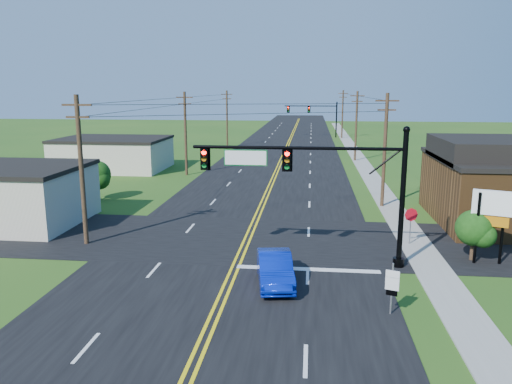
# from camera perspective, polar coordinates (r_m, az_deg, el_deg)

# --- Properties ---
(ground) EXTENTS (260.00, 260.00, 0.00)m
(ground) POSITION_cam_1_polar(r_m,az_deg,el_deg) (20.60, -5.85, -15.27)
(ground) COLOR #224C15
(ground) RESTS_ON ground
(road_main) EXTENTS (16.00, 220.00, 0.04)m
(road_main) POSITION_cam_1_polar(r_m,az_deg,el_deg) (68.67, 2.89, 3.95)
(road_main) COLOR black
(road_main) RESTS_ON ground
(road_cross) EXTENTS (70.00, 10.00, 0.04)m
(road_cross) POSITION_cam_1_polar(r_m,az_deg,el_deg) (31.59, -1.29, -5.40)
(road_cross) COLOR black
(road_cross) RESTS_ON ground
(sidewalk) EXTENTS (2.00, 160.00, 0.08)m
(sidewalk) POSITION_cam_1_polar(r_m,az_deg,el_deg) (59.01, 12.54, 2.42)
(sidewalk) COLOR gray
(sidewalk) RESTS_ON ground
(signal_mast_main) EXTENTS (11.30, 0.60, 7.48)m
(signal_mast_main) POSITION_cam_1_polar(r_m,az_deg,el_deg) (26.32, 6.91, 1.63)
(signal_mast_main) COLOR black
(signal_mast_main) RESTS_ON ground
(signal_mast_far) EXTENTS (10.98, 0.60, 7.48)m
(signal_mast_far) POSITION_cam_1_polar(r_m,az_deg,el_deg) (98.03, 6.62, 8.89)
(signal_mast_far) COLOR black
(signal_mast_far) RESTS_ON ground
(cream_bldg_near) EXTENTS (10.20, 8.20, 4.10)m
(cream_bldg_near) POSITION_cam_1_polar(r_m,az_deg,el_deg) (38.90, -26.55, -0.28)
(cream_bldg_near) COLOR beige
(cream_bldg_near) RESTS_ON ground
(cream_bldg_far) EXTENTS (12.20, 9.20, 3.70)m
(cream_bldg_far) POSITION_cam_1_polar(r_m,az_deg,el_deg) (60.92, -16.00, 4.26)
(cream_bldg_far) COLOR beige
(cream_bldg_far) RESTS_ON ground
(utility_pole_left_a) EXTENTS (1.80, 0.28, 9.00)m
(utility_pole_left_a) POSITION_cam_1_polar(r_m,az_deg,el_deg) (31.35, -19.34, 2.63)
(utility_pole_left_a) COLOR #312516
(utility_pole_left_a) RESTS_ON ground
(utility_pole_left_b) EXTENTS (1.80, 0.28, 9.00)m
(utility_pole_left_b) POSITION_cam_1_polar(r_m,az_deg,el_deg) (54.80, -8.06, 6.82)
(utility_pole_left_b) COLOR #312516
(utility_pole_left_b) RESTS_ON ground
(utility_pole_left_c) EXTENTS (1.80, 0.28, 9.00)m
(utility_pole_left_c) POSITION_cam_1_polar(r_m,az_deg,el_deg) (81.18, -3.33, 8.49)
(utility_pole_left_c) COLOR #312516
(utility_pole_left_c) RESTS_ON ground
(utility_pole_right_a) EXTENTS (1.80, 0.28, 9.00)m
(utility_pole_right_a) POSITION_cam_1_polar(r_m,az_deg,el_deg) (40.59, 14.50, 4.86)
(utility_pole_right_a) COLOR #312516
(utility_pole_right_a) RESTS_ON ground
(utility_pole_right_b) EXTENTS (1.80, 0.28, 9.00)m
(utility_pole_right_b) POSITION_cam_1_polar(r_m,az_deg,el_deg) (66.33, 11.39, 7.55)
(utility_pole_right_b) COLOR #312516
(utility_pole_right_b) RESTS_ON ground
(utility_pole_right_c) EXTENTS (1.80, 0.28, 9.00)m
(utility_pole_right_c) POSITION_cam_1_polar(r_m,az_deg,el_deg) (96.20, 9.86, 8.85)
(utility_pole_right_c) COLOR #312516
(utility_pole_right_c) RESTS_ON ground
(tree_right_back) EXTENTS (3.00, 3.00, 4.10)m
(tree_right_back) POSITION_cam_1_polar(r_m,az_deg,el_deg) (46.01, 21.34, 2.53)
(tree_right_back) COLOR #312516
(tree_right_back) RESTS_ON ground
(shrub_corner) EXTENTS (2.00, 2.00, 2.86)m
(shrub_corner) POSITION_cam_1_polar(r_m,az_deg,el_deg) (29.80, 23.67, -3.81)
(shrub_corner) COLOR #312516
(shrub_corner) RESTS_ON ground
(tree_left) EXTENTS (2.40, 2.40, 3.37)m
(tree_left) POSITION_cam_1_polar(r_m,az_deg,el_deg) (44.37, -17.76, 1.89)
(tree_left) COLOR #312516
(tree_left) RESTS_ON ground
(blue_car) EXTENTS (2.26, 4.75, 1.50)m
(blue_car) POSITION_cam_1_polar(r_m,az_deg,el_deg) (24.44, 2.18, -8.82)
(blue_car) COLOR #0821B3
(blue_car) RESTS_ON ground
(distant_car) EXTENTS (2.16, 4.21, 1.37)m
(distant_car) POSITION_cam_1_polar(r_m,az_deg,el_deg) (65.34, -0.08, 4.16)
(distant_car) COLOR #A09FA4
(distant_car) RESTS_ON ground
(route_sign) EXTENTS (0.55, 0.22, 2.29)m
(route_sign) POSITION_cam_1_polar(r_m,az_deg,el_deg) (21.80, 15.29, -10.23)
(route_sign) COLOR slate
(route_sign) RESTS_ON ground
(stop_sign) EXTENTS (0.81, 0.23, 2.31)m
(stop_sign) POSITION_cam_1_polar(r_m,az_deg,el_deg) (31.46, 17.29, -2.91)
(stop_sign) COLOR slate
(stop_sign) RESTS_ON ground
(pylon_sign) EXTENTS (1.95, 0.93, 4.06)m
(pylon_sign) POSITION_cam_1_polar(r_m,az_deg,el_deg) (29.28, 25.32, -1.96)
(pylon_sign) COLOR black
(pylon_sign) RESTS_ON ground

